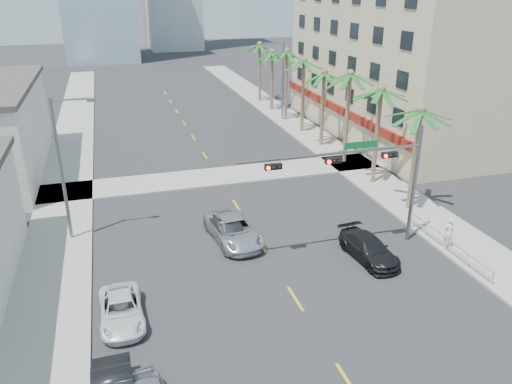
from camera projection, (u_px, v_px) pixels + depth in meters
ground at (328, 350)px, 21.94m from camera, size 260.00×260.00×0.00m
sidewalk_right at (360, 170)px, 42.73m from camera, size 4.00×120.00×0.15m
sidewalk_left at (64, 203)px, 36.43m from camera, size 4.00×120.00×0.15m
sidewalk_cross at (219, 176)px, 41.35m from camera, size 80.00×4.00×0.15m
building_right at (408, 61)px, 51.32m from camera, size 15.25×28.00×15.00m
traffic_signal_mast at (368, 169)px, 28.52m from camera, size 11.12×0.54×7.20m
palm_tree_0 at (421, 111)px, 32.84m from camera, size 4.80×4.80×7.80m
palm_tree_1 at (381, 91)px, 37.30m from camera, size 4.80×4.80×8.16m
palm_tree_2 at (350, 75)px, 41.77m from camera, size 4.80×4.80×8.52m
palm_tree_3 at (324, 73)px, 46.63m from camera, size 4.80×4.80×7.80m
palm_tree_4 at (304, 62)px, 51.09m from camera, size 4.80×4.80×8.16m
palm_tree_5 at (287, 52)px, 55.55m from camera, size 4.80×4.80×8.52m
palm_tree_6 at (272, 53)px, 60.41m from camera, size 4.80×4.80×7.80m
palm_tree_7 at (260, 45)px, 64.87m from camera, size 4.80×4.80×8.16m
streetlight_left at (64, 163)px, 29.46m from camera, size 2.55×0.25×9.00m
streetlight_right at (281, 77)px, 56.45m from camera, size 2.55×0.25×9.00m
guardrail at (446, 242)px, 29.69m from camera, size 0.08×8.08×1.00m
car_parked_far at (122, 310)px, 23.60m from camera, size 2.06×4.36×1.20m
car_lane_left at (229, 232)px, 30.75m from camera, size 1.98×4.35×1.38m
car_lane_center at (233, 230)px, 30.93m from camera, size 3.08×5.68×1.51m
car_lane_right at (369, 249)px, 28.93m from camera, size 2.30×4.77×1.34m
pedestrian at (449, 233)px, 29.79m from camera, size 0.71×0.47×1.93m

